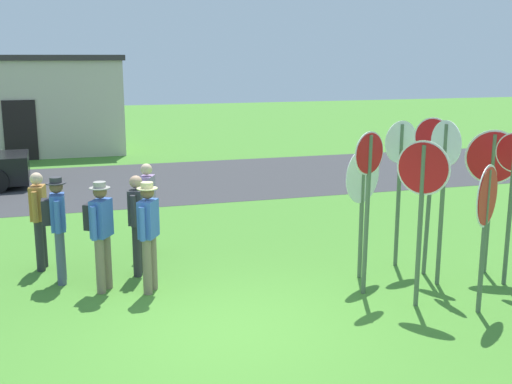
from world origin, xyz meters
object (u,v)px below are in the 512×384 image
at_px(stop_sign_rear_right, 400,169).
at_px(stop_sign_rear_left, 368,187).
at_px(stop_sign_nearest, 422,194).
at_px(person_in_blue, 39,215).
at_px(person_with_sunhat, 57,222).
at_px(stop_sign_center_cluster, 431,171).
at_px(person_in_dark_shirt, 148,203).
at_px(stop_sign_leaning_left, 492,175).
at_px(stop_sign_leaning_right, 362,189).
at_px(stop_sign_low_front, 512,185).
at_px(person_in_teal, 137,219).
at_px(stop_sign_tallest, 486,212).
at_px(stop_sign_far_back, 444,175).
at_px(person_on_left, 101,228).
at_px(person_near_signs, 149,230).

bearing_deg(stop_sign_rear_right, stop_sign_rear_left, -136.52).
distance_m(stop_sign_nearest, person_in_blue, 6.30).
height_order(stop_sign_rear_left, person_with_sunhat, stop_sign_rear_left).
relative_size(stop_sign_center_cluster, person_in_dark_shirt, 1.56).
height_order(stop_sign_leaning_left, person_in_dark_shirt, stop_sign_leaning_left).
bearing_deg(person_with_sunhat, stop_sign_leaning_right, -13.94).
bearing_deg(stop_sign_low_front, stop_sign_leaning_right, 154.97).
height_order(stop_sign_rear_right, person_in_teal, stop_sign_rear_right).
bearing_deg(person_with_sunhat, stop_sign_center_cluster, -12.54).
bearing_deg(stop_sign_nearest, stop_sign_leaning_left, 27.09).
distance_m(stop_sign_rear_right, stop_sign_rear_left, 1.56).
xyz_separation_m(stop_sign_center_cluster, person_with_sunhat, (-5.90, 1.31, -0.74)).
relative_size(stop_sign_leaning_right, stop_sign_rear_left, 0.86).
height_order(stop_sign_center_cluster, person_in_teal, stop_sign_center_cluster).
height_order(stop_sign_nearest, stop_sign_rear_left, stop_sign_rear_left).
bearing_deg(person_in_teal, stop_sign_nearest, -34.53).
height_order(stop_sign_center_cluster, person_in_dark_shirt, stop_sign_center_cluster).
distance_m(stop_sign_center_cluster, stop_sign_tallest, 1.73).
height_order(stop_sign_far_back, stop_sign_leaning_right, stop_sign_far_back).
height_order(stop_sign_center_cluster, stop_sign_rear_left, stop_sign_center_cluster).
distance_m(stop_sign_center_cluster, person_with_sunhat, 6.09).
bearing_deg(stop_sign_low_front, stop_sign_leaning_left, 83.93).
bearing_deg(stop_sign_low_front, person_in_blue, 157.54).
bearing_deg(person_in_dark_shirt, stop_sign_rear_left, -46.19).
bearing_deg(stop_sign_leaning_right, person_on_left, 171.54).
xyz_separation_m(stop_sign_leaning_right, person_with_sunhat, (-4.75, 1.18, -0.48)).
bearing_deg(person_on_left, stop_sign_far_back, -13.83).
relative_size(stop_sign_tallest, stop_sign_far_back, 0.81).
bearing_deg(stop_sign_nearest, person_on_left, 155.72).
relative_size(stop_sign_nearest, person_on_left, 1.41).
bearing_deg(person_with_sunhat, stop_sign_leaning_left, -12.79).
xyz_separation_m(stop_sign_rear_right, person_on_left, (-4.98, 0.23, -0.71)).
distance_m(stop_sign_far_back, stop_sign_nearest, 1.07).
relative_size(person_in_dark_shirt, person_in_blue, 1.00).
height_order(stop_sign_low_front, person_on_left, stop_sign_low_front).
bearing_deg(stop_sign_center_cluster, person_near_signs, 173.84).
xyz_separation_m(stop_sign_low_front, person_on_left, (-6.19, 1.59, -0.62)).
xyz_separation_m(stop_sign_far_back, stop_sign_nearest, (-0.81, -0.69, -0.10)).
height_order(stop_sign_leaning_left, stop_sign_nearest, stop_sign_nearest).
relative_size(stop_sign_far_back, person_in_teal, 1.56).
distance_m(person_in_blue, person_near_signs, 2.31).
relative_size(stop_sign_low_front, stop_sign_rear_right, 0.97).
height_order(person_in_dark_shirt, person_with_sunhat, person_with_sunhat).
bearing_deg(stop_sign_rear_left, stop_sign_center_cluster, 21.75).
distance_m(stop_sign_leaning_left, person_in_dark_shirt, 6.02).
bearing_deg(stop_sign_tallest, person_in_teal, 145.71).
height_order(person_in_dark_shirt, person_in_teal, same).
relative_size(stop_sign_far_back, stop_sign_low_front, 1.08).
height_order(stop_sign_leaning_right, stop_sign_low_front, stop_sign_low_front).
height_order(stop_sign_leaning_left, person_near_signs, stop_sign_leaning_left).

